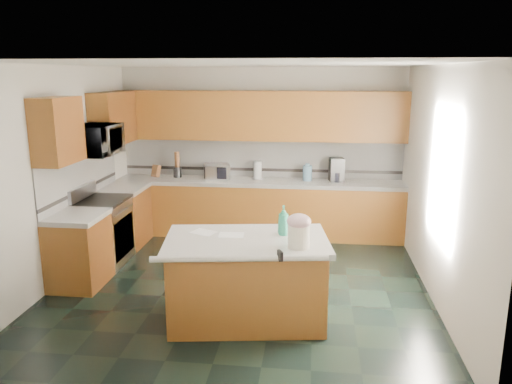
# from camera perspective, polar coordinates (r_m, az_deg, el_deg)

# --- Properties ---
(floor) EXTENTS (4.60, 4.60, 0.00)m
(floor) POSITION_cam_1_polar(r_m,az_deg,el_deg) (6.42, -1.72, -10.47)
(floor) COLOR black
(floor) RESTS_ON ground
(ceiling) EXTENTS (4.60, 4.60, 0.00)m
(ceiling) POSITION_cam_1_polar(r_m,az_deg,el_deg) (5.87, -1.91, 14.41)
(ceiling) COLOR white
(ceiling) RESTS_ON ground
(wall_back) EXTENTS (4.60, 0.04, 2.70)m
(wall_back) POSITION_cam_1_polar(r_m,az_deg,el_deg) (8.26, 0.56, 4.74)
(wall_back) COLOR silver
(wall_back) RESTS_ON ground
(wall_front) EXTENTS (4.60, 0.04, 2.70)m
(wall_front) POSITION_cam_1_polar(r_m,az_deg,el_deg) (3.80, -6.98, -5.88)
(wall_front) COLOR silver
(wall_front) RESTS_ON ground
(wall_left) EXTENTS (0.04, 4.60, 2.70)m
(wall_left) POSITION_cam_1_polar(r_m,az_deg,el_deg) (6.74, -21.73, 1.78)
(wall_left) COLOR silver
(wall_left) RESTS_ON ground
(wall_right) EXTENTS (0.04, 4.60, 2.70)m
(wall_right) POSITION_cam_1_polar(r_m,az_deg,el_deg) (6.11, 20.25, 0.79)
(wall_right) COLOR silver
(wall_right) RESTS_ON ground
(back_base_cab) EXTENTS (4.60, 0.60, 0.86)m
(back_base_cab) POSITION_cam_1_polar(r_m,az_deg,el_deg) (8.15, 0.30, -2.01)
(back_base_cab) COLOR #381A09
(back_base_cab) RESTS_ON ground
(back_countertop) EXTENTS (4.60, 0.64, 0.06)m
(back_countertop) POSITION_cam_1_polar(r_m,az_deg,el_deg) (8.04, 0.31, 1.15)
(back_countertop) COLOR white
(back_countertop) RESTS_ON back_base_cab
(back_upper_cab) EXTENTS (4.60, 0.33, 0.78)m
(back_upper_cab) POSITION_cam_1_polar(r_m,az_deg,el_deg) (8.01, 0.42, 8.71)
(back_upper_cab) COLOR #381A09
(back_upper_cab) RESTS_ON wall_back
(back_backsplash) EXTENTS (4.60, 0.02, 0.63)m
(back_backsplash) POSITION_cam_1_polar(r_m,az_deg,el_deg) (8.25, 0.53, 3.92)
(back_backsplash) COLOR silver
(back_backsplash) RESTS_ON back_countertop
(back_accent_band) EXTENTS (4.60, 0.01, 0.05)m
(back_accent_band) POSITION_cam_1_polar(r_m,az_deg,el_deg) (8.28, 0.52, 2.58)
(back_accent_band) COLOR black
(back_accent_band) RESTS_ON back_countertop
(left_base_cab_rear) EXTENTS (0.60, 0.82, 0.86)m
(left_base_cab_rear) POSITION_cam_1_polar(r_m,az_deg,el_deg) (7.95, -14.78, -2.85)
(left_base_cab_rear) COLOR #381A09
(left_base_cab_rear) RESTS_ON ground
(left_counter_rear) EXTENTS (0.64, 0.82, 0.06)m
(left_counter_rear) POSITION_cam_1_polar(r_m,az_deg,el_deg) (7.84, -14.98, 0.38)
(left_counter_rear) COLOR white
(left_counter_rear) RESTS_ON left_base_cab_rear
(left_base_cab_front) EXTENTS (0.60, 0.72, 0.86)m
(left_base_cab_front) POSITION_cam_1_polar(r_m,az_deg,el_deg) (6.63, -19.56, -6.49)
(left_base_cab_front) COLOR #381A09
(left_base_cab_front) RESTS_ON ground
(left_counter_front) EXTENTS (0.64, 0.72, 0.06)m
(left_counter_front) POSITION_cam_1_polar(r_m,az_deg,el_deg) (6.49, -19.88, -2.67)
(left_counter_front) COLOR white
(left_counter_front) RESTS_ON left_base_cab_front
(left_backsplash) EXTENTS (0.02, 2.30, 0.63)m
(left_backsplash) POSITION_cam_1_polar(r_m,az_deg,el_deg) (7.22, -19.40, 1.78)
(left_backsplash) COLOR silver
(left_backsplash) RESTS_ON wall_left
(left_accent_band) EXTENTS (0.01, 2.30, 0.05)m
(left_accent_band) POSITION_cam_1_polar(r_m,az_deg,el_deg) (7.26, -19.24, 0.27)
(left_accent_band) COLOR black
(left_accent_band) RESTS_ON wall_left
(left_upper_cab_rear) EXTENTS (0.33, 1.09, 0.78)m
(left_upper_cab_rear) POSITION_cam_1_polar(r_m,az_deg,el_deg) (7.86, -16.01, 8.11)
(left_upper_cab_rear) COLOR #381A09
(left_upper_cab_rear) RESTS_ON wall_left
(left_upper_cab_front) EXTENTS (0.33, 0.72, 0.78)m
(left_upper_cab_front) POSITION_cam_1_polar(r_m,az_deg,el_deg) (6.36, -21.73, 6.53)
(left_upper_cab_front) COLOR #381A09
(left_upper_cab_front) RESTS_ON wall_left
(range_body) EXTENTS (0.60, 0.76, 0.88)m
(range_body) POSITION_cam_1_polar(r_m,az_deg,el_deg) (7.25, -17.03, -4.49)
(range_body) COLOR #B7B7BC
(range_body) RESTS_ON ground
(range_oven_door) EXTENTS (0.02, 0.68, 0.55)m
(range_oven_door) POSITION_cam_1_polar(r_m,az_deg,el_deg) (7.16, -14.87, -4.93)
(range_oven_door) COLOR black
(range_oven_door) RESTS_ON range_body
(range_cooktop) EXTENTS (0.62, 0.78, 0.04)m
(range_cooktop) POSITION_cam_1_polar(r_m,az_deg,el_deg) (7.13, -17.28, -0.97)
(range_cooktop) COLOR black
(range_cooktop) RESTS_ON range_body
(range_handle) EXTENTS (0.02, 0.66, 0.02)m
(range_handle) POSITION_cam_1_polar(r_m,az_deg,el_deg) (7.04, -14.83, -2.01)
(range_handle) COLOR #B7B7BC
(range_handle) RESTS_ON range_body
(range_backguard) EXTENTS (0.06, 0.76, 0.18)m
(range_backguard) POSITION_cam_1_polar(r_m,az_deg,el_deg) (7.21, -19.24, 0.02)
(range_backguard) COLOR #B7B7BC
(range_backguard) RESTS_ON range_body
(microwave) EXTENTS (0.50, 0.73, 0.41)m
(microwave) POSITION_cam_1_polar(r_m,az_deg,el_deg) (6.98, -17.75, 5.66)
(microwave) COLOR #B7B7BC
(microwave) RESTS_ON wall_left
(island_base) EXTENTS (1.71, 1.13, 0.86)m
(island_base) POSITION_cam_1_polar(r_m,az_deg,el_deg) (5.40, -1.06, -10.26)
(island_base) COLOR #381A09
(island_base) RESTS_ON ground
(island_top) EXTENTS (1.82, 1.24, 0.06)m
(island_top) POSITION_cam_1_polar(r_m,az_deg,el_deg) (5.23, -1.08, -5.64)
(island_top) COLOR white
(island_top) RESTS_ON island_base
(island_bullnose) EXTENTS (1.69, 0.30, 0.06)m
(island_bullnose) POSITION_cam_1_polar(r_m,az_deg,el_deg) (4.76, -1.90, -7.62)
(island_bullnose) COLOR white
(island_bullnose) RESTS_ON island_base
(treat_jar) EXTENTS (0.29, 0.29, 0.23)m
(treat_jar) POSITION_cam_1_polar(r_m,az_deg,el_deg) (4.95, 4.89, -5.03)
(treat_jar) COLOR white
(treat_jar) RESTS_ON island_top
(treat_jar_lid) EXTENTS (0.24, 0.24, 0.15)m
(treat_jar_lid) POSITION_cam_1_polar(r_m,az_deg,el_deg) (4.91, 4.92, -3.35)
(treat_jar_lid) COLOR beige
(treat_jar_lid) RESTS_ON treat_jar
(treat_jar_knob) EXTENTS (0.08, 0.03, 0.03)m
(treat_jar_knob) POSITION_cam_1_polar(r_m,az_deg,el_deg) (4.89, 4.94, -2.79)
(treat_jar_knob) COLOR tan
(treat_jar_knob) RESTS_ON treat_jar_lid
(treat_jar_knob_end_l) EXTENTS (0.04, 0.04, 0.04)m
(treat_jar_knob_end_l) POSITION_cam_1_polar(r_m,az_deg,el_deg) (4.89, 4.47, -2.77)
(treat_jar_knob_end_l) COLOR tan
(treat_jar_knob_end_l) RESTS_ON treat_jar_lid
(treat_jar_knob_end_r) EXTENTS (0.04, 0.04, 0.04)m
(treat_jar_knob_end_r) POSITION_cam_1_polar(r_m,az_deg,el_deg) (4.89, 5.40, -2.80)
(treat_jar_knob_end_r) COLOR tan
(treat_jar_knob_end_r) RESTS_ON treat_jar_lid
(soap_bottle_island) EXTENTS (0.13, 0.13, 0.32)m
(soap_bottle_island) POSITION_cam_1_polar(r_m,az_deg,el_deg) (5.30, 3.16, -3.26)
(soap_bottle_island) COLOR #299172
(soap_bottle_island) RESTS_ON island_top
(paper_sheet_a) EXTENTS (0.28, 0.22, 0.00)m
(paper_sheet_a) POSITION_cam_1_polar(r_m,az_deg,el_deg) (5.34, -2.85, -4.92)
(paper_sheet_a) COLOR white
(paper_sheet_a) RESTS_ON island_top
(paper_sheet_b) EXTENTS (0.31, 0.28, 0.00)m
(paper_sheet_b) POSITION_cam_1_polar(r_m,az_deg,el_deg) (5.45, -6.01, -4.60)
(paper_sheet_b) COLOR white
(paper_sheet_b) RESTS_ON island_top
(clamp_body) EXTENTS (0.07, 0.10, 0.09)m
(clamp_body) POSITION_cam_1_polar(r_m,az_deg,el_deg) (4.73, 2.77, -7.27)
(clamp_body) COLOR black
(clamp_body) RESTS_ON island_top
(clamp_handle) EXTENTS (0.02, 0.07, 0.02)m
(clamp_handle) POSITION_cam_1_polar(r_m,az_deg,el_deg) (4.68, 2.71, -7.75)
(clamp_handle) COLOR black
(clamp_handle) RESTS_ON island_top
(knife_block) EXTENTS (0.16, 0.18, 0.22)m
(knife_block) POSITION_cam_1_polar(r_m,az_deg,el_deg) (8.42, -11.35, 2.36)
(knife_block) COLOR #472814
(knife_block) RESTS_ON back_countertop
(utensil_crock) EXTENTS (0.14, 0.14, 0.17)m
(utensil_crock) POSITION_cam_1_polar(r_m,az_deg,el_deg) (8.35, -8.97, 2.26)
(utensil_crock) COLOR black
(utensil_crock) RESTS_ON back_countertop
(utensil_bundle) EXTENTS (0.08, 0.08, 0.25)m
(utensil_bundle) POSITION_cam_1_polar(r_m,az_deg,el_deg) (8.31, -9.02, 3.70)
(utensil_bundle) COLOR #472814
(utensil_bundle) RESTS_ON utensil_crock
(toaster_oven) EXTENTS (0.46, 0.38, 0.23)m
(toaster_oven) POSITION_cam_1_polar(r_m,az_deg,el_deg) (8.16, -4.49, 2.35)
(toaster_oven) COLOR #B7B7BC
(toaster_oven) RESTS_ON back_countertop
(toaster_oven_door) EXTENTS (0.36, 0.01, 0.19)m
(toaster_oven_door) POSITION_cam_1_polar(r_m,az_deg,el_deg) (8.03, -4.66, 2.17)
(toaster_oven_door) COLOR black
(toaster_oven_door) RESTS_ON toaster_oven
(paper_towel) EXTENTS (0.13, 0.13, 0.30)m
(paper_towel) POSITION_cam_1_polar(r_m,az_deg,el_deg) (8.10, 0.19, 2.54)
(paper_towel) COLOR white
(paper_towel) RESTS_ON back_countertop
(paper_towel_base) EXTENTS (0.20, 0.20, 0.01)m
(paper_towel_base) POSITION_cam_1_polar(r_m,az_deg,el_deg) (8.13, 0.19, 1.56)
(paper_towel_base) COLOR #B7B7BC
(paper_towel_base) RESTS_ON back_countertop
(water_jug) EXTENTS (0.15, 0.15, 0.24)m
(water_jug) POSITION_cam_1_polar(r_m,az_deg,el_deg) (8.02, 5.89, 2.15)
(water_jug) COLOR #6391B0
(water_jug) RESTS_ON back_countertop
(water_jug_neck) EXTENTS (0.07, 0.07, 0.03)m
(water_jug_neck) POSITION_cam_1_polar(r_m,az_deg,el_deg) (7.99, 5.91, 3.12)
(water_jug_neck) COLOR #6391B0
(water_jug_neck) RESTS_ON water_jug
(coffee_maker) EXTENTS (0.25, 0.27, 0.37)m
(coffee_maker) POSITION_cam_1_polar(r_m,az_deg,el_deg) (8.03, 9.18, 2.54)
(coffee_maker) COLOR black
(coffee_maker) RESTS_ON back_countertop
(coffee_carafe) EXTENTS (0.15, 0.15, 0.15)m
(coffee_carafe) POSITION_cam_1_polar(r_m,az_deg,el_deg) (8.00, 9.17, 1.70)
(coffee_carafe) COLOR black
(coffee_carafe) RESTS_ON back_countertop
(soap_bottle_back) EXTENTS (0.14, 0.14, 0.21)m
(soap_bottle_back) POSITION_cam_1_polar(r_m,az_deg,el_deg) (8.02, 9.11, 1.95)
(soap_bottle_back) COLOR white
(soap_bottle_back) RESTS_ON back_countertop
(soap_back_cap) EXTENTS (0.02, 0.02, 0.03)m
(soap_back_cap) POSITION_cam_1_polar(r_m,az_deg,el_deg) (7.99, 9.14, 2.80)
(soap_back_cap) COLOR red
(soap_back_cap) RESTS_ON soap_bottle_back
(window_light_proxy) EXTENTS (0.02, 1.40, 1.10)m
(window_light_proxy) POSITION_cam_1_polar(r_m,az_deg,el_deg) (5.88, 20.52, 1.80)
(window_light_proxy) COLOR white
(window_light_proxy) RESTS_ON wall_right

